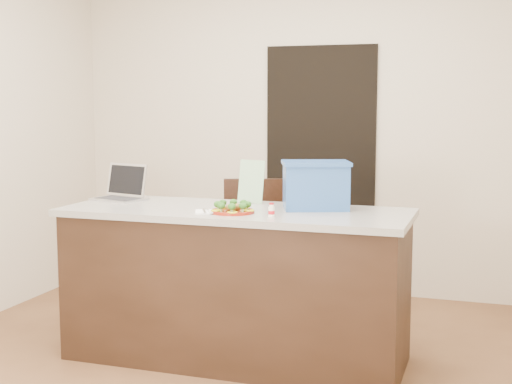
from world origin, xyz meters
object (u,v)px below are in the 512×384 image
(island, at_px, (236,284))
(blue_box, at_px, (316,185))
(plate, at_px, (233,211))
(yogurt_bottle, at_px, (272,211))
(chair, at_px, (249,239))
(laptop, at_px, (123,190))
(napkin, at_px, (209,212))

(island, relative_size, blue_box, 4.44)
(plate, distance_m, yogurt_bottle, 0.26)
(island, bearing_deg, blue_box, 18.85)
(blue_box, xyz_separation_m, chair, (-0.67, 0.73, -0.50))
(chair, bearing_deg, laptop, -149.31)
(yogurt_bottle, distance_m, blue_box, 0.41)
(plate, relative_size, chair, 0.25)
(plate, bearing_deg, laptop, 160.49)
(blue_box, relative_size, chair, 0.47)
(island, xyz_separation_m, plate, (0.04, -0.15, 0.47))
(napkin, bearing_deg, laptop, 156.00)
(island, xyz_separation_m, chair, (-0.22, 0.89, 0.10))
(chair, bearing_deg, napkin, -102.09)
(island, height_order, napkin, napkin)
(laptop, bearing_deg, plate, -4.58)
(laptop, height_order, chair, laptop)
(plate, bearing_deg, blue_box, 35.99)
(napkin, bearing_deg, yogurt_bottle, -6.59)
(yogurt_bottle, bearing_deg, laptop, 161.69)
(yogurt_bottle, bearing_deg, napkin, 173.41)
(plate, bearing_deg, yogurt_bottle, -13.98)
(plate, distance_m, blue_box, 0.53)
(laptop, bearing_deg, island, 3.79)
(plate, bearing_deg, napkin, -172.94)
(blue_box, bearing_deg, napkin, -170.56)
(yogurt_bottle, distance_m, chair, 1.27)
(yogurt_bottle, relative_size, chair, 0.08)
(island, bearing_deg, chair, 104.01)
(laptop, xyz_separation_m, chair, (0.62, 0.72, -0.42))
(napkin, distance_m, laptop, 0.81)
(plate, relative_size, napkin, 1.64)
(plate, relative_size, blue_box, 0.54)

